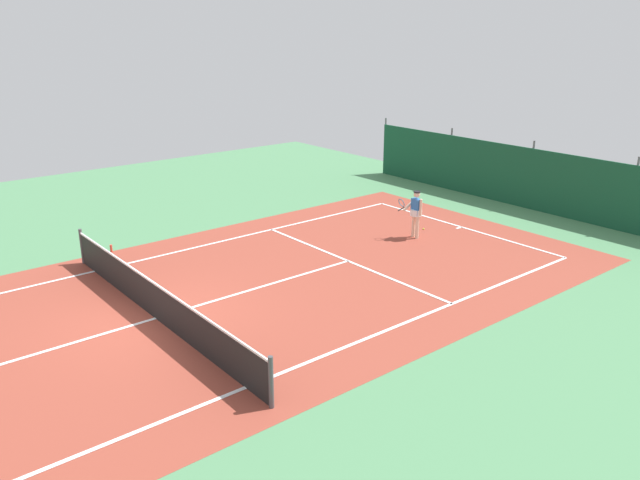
% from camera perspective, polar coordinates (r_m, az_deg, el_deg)
% --- Properties ---
extents(ground_plane, '(36.00, 36.00, 0.00)m').
position_cam_1_polar(ground_plane, '(16.45, -14.50, -6.84)').
color(ground_plane, '#4C8456').
extents(court_surface, '(11.02, 26.60, 0.01)m').
position_cam_1_polar(court_surface, '(16.45, -14.50, -6.83)').
color(court_surface, brown).
rests_on(court_surface, ground).
extents(tennis_net, '(10.12, 0.10, 1.10)m').
position_cam_1_polar(tennis_net, '(16.24, -14.65, -5.22)').
color(tennis_net, black).
rests_on(tennis_net, ground).
extents(back_fence, '(16.30, 0.98, 2.70)m').
position_cam_1_polar(back_fence, '(26.93, 18.75, 4.28)').
color(back_fence, '#14472D').
rests_on(back_fence, ground).
extents(tennis_player, '(0.77, 0.71, 1.64)m').
position_cam_1_polar(tennis_player, '(21.80, 8.59, 2.62)').
color(tennis_player, beige).
rests_on(tennis_player, ground).
extents(tennis_ball_near_player, '(0.07, 0.07, 0.07)m').
position_cam_1_polar(tennis_ball_near_player, '(22.96, 9.28, 0.99)').
color(tennis_ball_near_player, '#CCDB33').
rests_on(tennis_ball_near_player, ground).
extents(water_bottle, '(0.08, 0.08, 0.24)m').
position_cam_1_polar(water_bottle, '(21.50, -18.24, -0.72)').
color(water_bottle, '#D84C38').
rests_on(water_bottle, ground).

